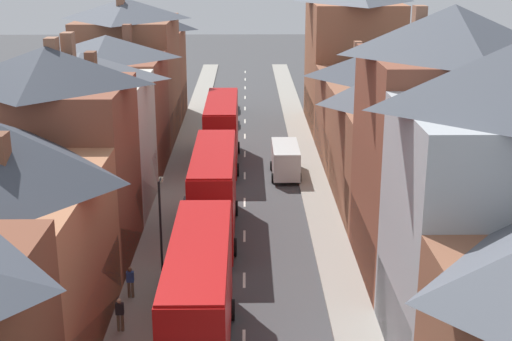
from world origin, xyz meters
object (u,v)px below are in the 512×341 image
object	(u,v)px
car_parked_left_a	(182,277)
pedestrian_mid_left	(120,313)
car_mid_black	(228,103)
pedestrian_mid_right	(130,281)
double_decker_bus_lead	(214,191)
double_decker_bus_far_approaching	(200,299)
street_lamp	(161,223)
delivery_van	(285,159)
double_decker_bus_mid_street	(222,131)
car_near_blue	(227,116)
car_near_silver	(195,213)

from	to	relation	value
car_parked_left_a	pedestrian_mid_left	size ratio (longest dim) A/B	2.55
car_mid_black	pedestrian_mid_right	bearing A→B (deg)	-95.00
double_decker_bus_lead	double_decker_bus_far_approaching	size ratio (longest dim) A/B	1.00
street_lamp	car_parked_left_a	bearing A→B (deg)	-50.77
car_parked_left_a	delivery_van	size ratio (longest dim) A/B	0.79
double_decker_bus_mid_street	car_near_blue	world-z (taller)	double_decker_bus_mid_street
car_near_silver	pedestrian_mid_right	bearing A→B (deg)	-104.06
double_decker_bus_mid_street	car_near_silver	size ratio (longest dim) A/B	2.75
delivery_van	pedestrian_mid_right	size ratio (longest dim) A/B	3.23
pedestrian_mid_right	double_decker_bus_far_approaching	bearing A→B (deg)	-54.80
car_near_blue	delivery_van	distance (m)	17.57
double_decker_bus_mid_street	double_decker_bus_far_approaching	distance (m)	28.39
delivery_van	car_parked_left_a	bearing A→B (deg)	-107.83
double_decker_bus_mid_street	street_lamp	size ratio (longest dim) A/B	1.96
double_decker_bus_lead	car_parked_left_a	bearing A→B (deg)	-99.67
double_decker_bus_lead	street_lamp	xyz separation A→B (m)	(-2.44, -6.17, 0.43)
car_parked_left_a	pedestrian_mid_right	xyz separation A→B (m)	(-2.49, -0.72, 0.18)
double_decker_bus_lead	double_decker_bus_mid_street	world-z (taller)	same
car_mid_black	pedestrian_mid_left	size ratio (longest dim) A/B	2.79
double_decker_bus_mid_street	car_near_blue	bearing A→B (deg)	89.96
double_decker_bus_mid_street	delivery_van	size ratio (longest dim) A/B	2.08
car_near_silver	pedestrian_mid_left	distance (m)	13.44
car_parked_left_a	delivery_van	xyz separation A→B (m)	(6.20, 19.27, 0.49)
double_decker_bus_lead	double_decker_bus_mid_street	xyz separation A→B (m)	(0.00, 14.73, 0.00)
car_near_blue	double_decker_bus_lead	bearing A→B (deg)	-90.02
delivery_van	car_mid_black	bearing A→B (deg)	101.83
car_mid_black	street_lamp	bearing A→B (deg)	-93.40
car_parked_left_a	pedestrian_mid_left	bearing A→B (deg)	-121.78
car_parked_left_a	double_decker_bus_mid_street	bearing A→B (deg)	86.69
double_decker_bus_lead	car_parked_left_a	world-z (taller)	double_decker_bus_lead
double_decker_bus_far_approaching	delivery_van	size ratio (longest dim) A/B	2.08
car_parked_left_a	pedestrian_mid_right	distance (m)	2.60
car_near_silver	street_lamp	xyz separation A→B (m)	(-1.15, -7.83, 2.42)
double_decker_bus_far_approaching	double_decker_bus_lead	bearing A→B (deg)	90.00
double_decker_bus_far_approaching	car_near_silver	bearing A→B (deg)	94.82
car_mid_black	double_decker_bus_far_approaching	bearing A→B (deg)	-90.01
car_near_silver	street_lamp	distance (m)	8.28
double_decker_bus_lead	double_decker_bus_mid_street	size ratio (longest dim) A/B	1.00
double_decker_bus_lead	car_near_blue	size ratio (longest dim) A/B	2.78
double_decker_bus_far_approaching	car_parked_left_a	size ratio (longest dim) A/B	2.63
double_decker_bus_mid_street	pedestrian_mid_left	size ratio (longest dim) A/B	6.71
double_decker_bus_mid_street	pedestrian_mid_left	xyz separation A→B (m)	(-3.75, -26.28, -1.78)
car_near_blue	pedestrian_mid_left	bearing A→B (deg)	-95.36
double_decker_bus_lead	car_mid_black	distance (m)	35.15
car_near_blue	street_lamp	world-z (taller)	street_lamp
pedestrian_mid_left	double_decker_bus_far_approaching	bearing A→B (deg)	-29.36
double_decker_bus_mid_street	pedestrian_mid_right	size ratio (longest dim) A/B	6.71
car_parked_left_a	pedestrian_mid_left	distance (m)	4.68
delivery_van	pedestrian_mid_right	distance (m)	21.80
delivery_van	pedestrian_mid_left	size ratio (longest dim) A/B	3.23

